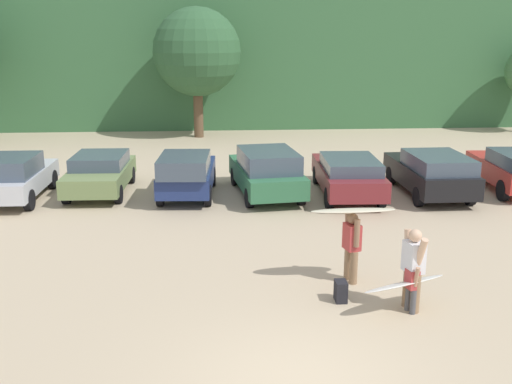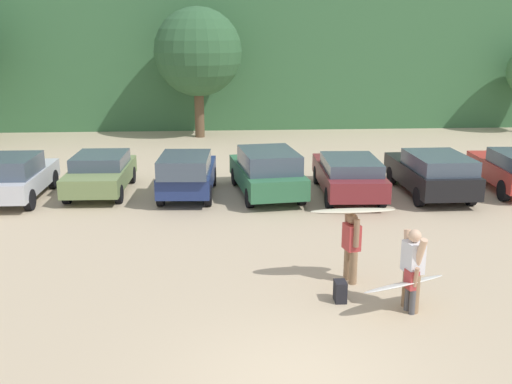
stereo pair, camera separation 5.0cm
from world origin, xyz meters
name	(u,v)px [view 2 (the right image)]	position (x,y,z in m)	size (l,w,h in m)	color
ground_plane	(297,384)	(0.00, 0.00, 0.00)	(120.00, 120.00, 0.00)	tan
hillside_ridge	(235,51)	(0.00, 31.59, 4.26)	(108.00, 12.00, 8.51)	#38663D
tree_center_right	(198,52)	(-2.17, 23.52, 4.47)	(4.60, 4.60, 6.79)	brown
parked_car_silver	(16,177)	(-7.99, 11.41, 0.82)	(1.80, 4.15, 1.57)	silver
parked_car_olive_green	(101,172)	(-5.34, 12.23, 0.73)	(1.99, 4.18, 1.36)	#6B7F4C
parked_car_navy	(187,173)	(-2.27, 11.35, 0.85)	(1.94, 4.16, 1.60)	navy
parked_car_forest_green	(267,171)	(0.47, 11.48, 0.85)	(2.46, 4.72, 1.63)	#2D6642
parked_car_maroon	(348,174)	(3.26, 11.23, 0.77)	(2.10, 4.82, 1.40)	maroon
parked_car_black	(432,172)	(6.15, 11.10, 0.83)	(1.99, 4.55, 1.54)	black
person_adult	(351,243)	(1.75, 3.99, 0.91)	(0.38, 0.61, 1.62)	#8C6B4C
person_child	(411,284)	(2.62, 2.39, 0.61)	(0.25, 0.51, 1.08)	#4C4C51
person_companion	(413,265)	(2.67, 2.51, 0.97)	(0.41, 0.77, 1.73)	#8C6B4C
surfboard_cream	(353,211)	(1.72, 3.88, 1.72)	(1.91, 0.59, 0.14)	beige
surfboard_white	(404,284)	(2.50, 2.46, 0.59)	(2.04, 1.27, 0.27)	white
backpack_dropped	(340,291)	(1.31, 2.98, 0.22)	(0.24, 0.34, 0.45)	black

